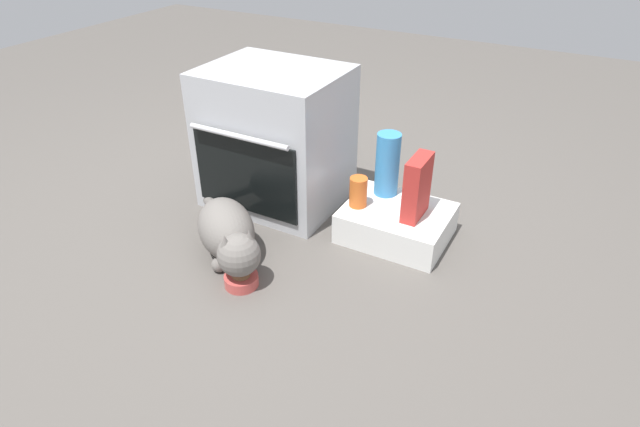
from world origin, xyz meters
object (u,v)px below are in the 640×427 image
(oven, at_px, (275,138))
(water_bottle, at_px, (387,164))
(cereal_box, at_px, (417,188))
(sauce_jar, at_px, (358,192))
(food_bowl, at_px, (241,279))
(pantry_cabinet, at_px, (396,223))
(cat, at_px, (228,233))

(oven, xyz_separation_m, water_bottle, (0.56, 0.08, -0.04))
(cereal_box, bearing_deg, sauce_jar, -170.43)
(sauce_jar, height_order, water_bottle, water_bottle)
(food_bowl, xyz_separation_m, cereal_box, (0.50, 0.62, 0.26))
(food_bowl, distance_m, water_bottle, 0.85)
(food_bowl, xyz_separation_m, water_bottle, (0.31, 0.74, 0.27))
(pantry_cabinet, distance_m, cereal_box, 0.23)
(pantry_cabinet, relative_size, cereal_box, 1.67)
(pantry_cabinet, bearing_deg, cereal_box, -7.59)
(food_bowl, relative_size, cereal_box, 0.50)
(sauce_jar, relative_size, water_bottle, 0.47)
(food_bowl, distance_m, cat, 0.22)
(pantry_cabinet, xyz_separation_m, water_bottle, (-0.11, 0.11, 0.22))
(oven, xyz_separation_m, sauce_jar, (0.49, -0.09, -0.12))
(oven, bearing_deg, food_bowl, -69.56)
(water_bottle, bearing_deg, pantry_cabinet, -46.46)
(oven, height_order, sauce_jar, oven)
(water_bottle, bearing_deg, cat, -126.39)
(oven, xyz_separation_m, cat, (0.10, -0.54, -0.20))
(cereal_box, bearing_deg, water_bottle, 146.82)
(pantry_cabinet, bearing_deg, sauce_jar, -162.68)
(water_bottle, bearing_deg, food_bowl, -112.74)
(pantry_cabinet, distance_m, sauce_jar, 0.23)
(pantry_cabinet, xyz_separation_m, sauce_jar, (-0.17, -0.05, 0.14))
(oven, distance_m, pantry_cabinet, 0.72)
(food_bowl, height_order, cereal_box, cereal_box)
(oven, height_order, food_bowl, oven)
(cat, distance_m, water_bottle, 0.79)
(oven, height_order, cereal_box, oven)
(oven, height_order, water_bottle, oven)
(food_bowl, relative_size, sauce_jar, 0.99)
(cat, bearing_deg, food_bowl, 0.00)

